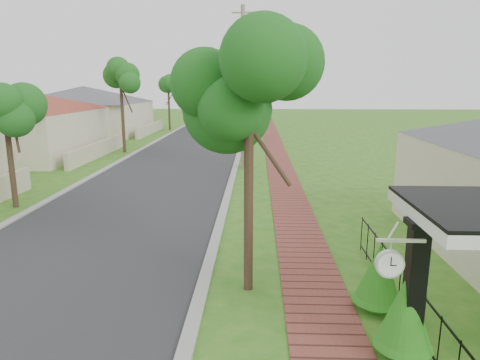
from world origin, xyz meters
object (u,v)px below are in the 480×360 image
(parked_car_white, at_px, (243,125))
(utility_pole, at_px, (243,88))
(parked_car_red, at_px, (230,130))
(station_clock, at_px, (390,262))
(porch_post, at_px, (413,299))
(near_tree, at_px, (249,99))

(parked_car_white, xyz_separation_m, utility_pole, (0.68, -19.97, 3.85))
(parked_car_red, bearing_deg, utility_pole, -76.11)
(parked_car_red, height_order, utility_pole, utility_pole)
(station_clock, bearing_deg, porch_post, 35.34)
(porch_post, height_order, near_tree, near_tree)
(porch_post, height_order, parked_car_red, porch_post)
(utility_pole, bearing_deg, porch_post, -78.75)
(parked_car_red, height_order, near_tree, near_tree)
(porch_post, bearing_deg, parked_car_red, 99.21)
(parked_car_white, height_order, utility_pole, utility_pole)
(near_tree, bearing_deg, utility_pole, 92.44)
(parked_car_red, xyz_separation_m, utility_pole, (1.55, -13.49, 3.66))
(parked_car_red, relative_size, parked_car_white, 1.26)
(near_tree, xyz_separation_m, station_clock, (2.27, -2.90, -2.42))
(porch_post, bearing_deg, station_clock, -144.66)
(parked_car_red, distance_m, near_tree, 28.75)
(parked_car_white, distance_m, utility_pole, 20.35)
(parked_car_red, xyz_separation_m, parked_car_white, (0.87, 6.48, -0.19))
(porch_post, relative_size, near_tree, 0.46)
(utility_pole, bearing_deg, parked_car_red, 96.54)
(parked_car_white, xyz_separation_m, near_tree, (1.32, -34.93, 3.73))
(parked_car_red, distance_m, utility_pole, 14.06)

